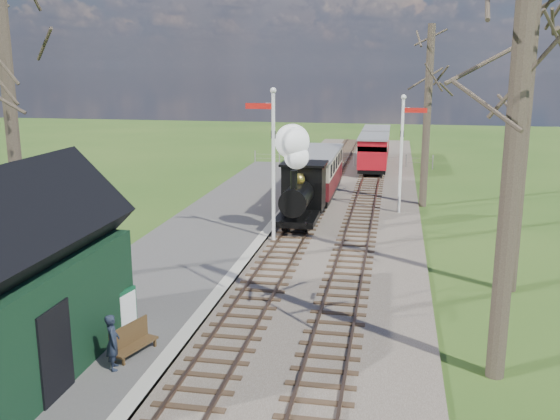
% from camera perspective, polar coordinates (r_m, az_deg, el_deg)
% --- Properties ---
extents(distant_hills, '(114.40, 48.00, 22.02)m').
position_cam_1_polar(distant_hills, '(76.00, 8.08, -4.84)').
color(distant_hills, '#385B23').
rests_on(distant_hills, ground).
extents(ballast_bed, '(8.00, 60.00, 0.10)m').
position_cam_1_polar(ballast_bed, '(30.85, 5.21, -0.06)').
color(ballast_bed, brown).
rests_on(ballast_bed, ground).
extents(track_near, '(1.60, 60.00, 0.15)m').
position_cam_1_polar(track_near, '(30.98, 2.82, 0.13)').
color(track_near, brown).
rests_on(track_near, ground).
extents(track_far, '(1.60, 60.00, 0.15)m').
position_cam_1_polar(track_far, '(30.76, 7.62, -0.07)').
color(track_far, brown).
rests_on(track_far, ground).
extents(platform, '(5.00, 44.00, 0.20)m').
position_cam_1_polar(platform, '(24.20, -8.04, -3.72)').
color(platform, '#474442').
rests_on(platform, ground).
extents(coping_strip, '(0.40, 44.00, 0.21)m').
position_cam_1_polar(coping_strip, '(23.58, -2.72, -4.03)').
color(coping_strip, '#B2AD9E').
rests_on(coping_strip, ground).
extents(station_shed, '(3.25, 6.30, 4.78)m').
position_cam_1_polar(station_shed, '(15.30, -23.19, -6.21)').
color(station_shed, black).
rests_on(station_shed, platform).
extents(semaphore_near, '(1.22, 0.24, 6.22)m').
position_cam_1_polar(semaphore_near, '(24.64, -0.77, 5.11)').
color(semaphore_near, silver).
rests_on(semaphore_near, ground).
extents(semaphore_far, '(1.22, 0.24, 5.72)m').
position_cam_1_polar(semaphore_far, '(30.16, 11.19, 5.82)').
color(semaphore_far, silver).
rests_on(semaphore_far, ground).
extents(bare_trees, '(15.51, 22.39, 12.00)m').
position_cam_1_polar(bare_trees, '(18.32, 2.08, 7.33)').
color(bare_trees, '#382D23').
rests_on(bare_trees, ground).
extents(fence_line, '(12.60, 0.08, 1.00)m').
position_cam_1_polar(fence_line, '(44.56, 5.66, 4.66)').
color(fence_line, slate).
rests_on(fence_line, ground).
extents(locomotive, '(1.82, 4.25, 4.55)m').
position_cam_1_polar(locomotive, '(27.03, 1.79, 2.54)').
color(locomotive, black).
rests_on(locomotive, ground).
extents(coach, '(2.12, 7.28, 2.23)m').
position_cam_1_polar(coach, '(33.05, 3.41, 3.48)').
color(coach, black).
rests_on(coach, ground).
extents(red_carriage_a, '(1.93, 4.77, 2.03)m').
position_cam_1_polar(red_carriage_a, '(41.67, 8.52, 5.19)').
color(red_carriage_a, black).
rests_on(red_carriage_a, ground).
extents(red_carriage_b, '(1.93, 4.77, 2.03)m').
position_cam_1_polar(red_carriage_b, '(47.12, 8.78, 6.09)').
color(red_carriage_b, black).
rests_on(red_carriage_b, ground).
extents(sign_board, '(0.24, 0.76, 1.12)m').
position_cam_1_polar(sign_board, '(17.12, -13.80, -8.85)').
color(sign_board, '#0E4326').
rests_on(sign_board, platform).
extents(bench, '(0.77, 1.38, 0.76)m').
position_cam_1_polar(bench, '(15.84, -13.40, -11.48)').
color(bench, '#422E17').
rests_on(bench, platform).
extents(person, '(0.49, 0.57, 1.33)m').
position_cam_1_polar(person, '(15.09, -15.04, -11.57)').
color(person, '#1A202F').
rests_on(person, platform).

